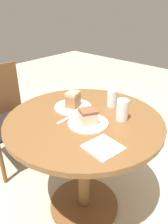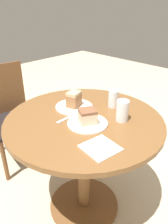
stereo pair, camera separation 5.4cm
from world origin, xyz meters
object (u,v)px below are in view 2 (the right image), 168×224
plate_far (74,107)px  cake_slice_near (87,116)px  glass_lemonade (113,99)px  plate_near (87,123)px  glass_water (122,112)px  chair (10,114)px  cake_slice_far (74,99)px

plate_far → cake_slice_near: (-0.10, -0.22, 0.05)m
cake_slice_near → glass_lemonade: glass_lemonade is taller
plate_near → glass_water: glass_water is taller
chair → plate_near: bearing=-82.6°
plate_near → cake_slice_near: cake_slice_near is taller
plate_near → glass_lemonade: (0.29, 0.04, 0.05)m
plate_near → plate_far: bearing=66.3°
cake_slice_far → glass_lemonade: glass_lemonade is taller
chair → cake_slice_near: (-0.00, -1.00, 0.36)m
chair → plate_near: 1.04m
chair → plate_far: size_ratio=3.66×
plate_far → cake_slice_far: cake_slice_far is taller
plate_far → cake_slice_near: cake_slice_near is taller
cake_slice_near → glass_water: bearing=-33.7°
plate_far → plate_near: bearing=-113.7°
plate_near → glass_lemonade: 0.30m
chair → plate_near: size_ratio=3.85×
plate_near → cake_slice_near: 0.05m
cake_slice_near → glass_lemonade: 0.29m
plate_far → glass_water: glass_water is taller
plate_near → plate_far: same height
cake_slice_near → glass_water: 0.21m
cake_slice_far → glass_water: 0.34m
chair → plate_near: chair is taller
glass_lemonade → glass_water: (-0.12, -0.16, 0.01)m
chair → glass_water: bearing=-73.6°
glass_lemonade → plate_near: bearing=-172.2°
cake_slice_near → cake_slice_far: 0.24m
cake_slice_far → chair: bearing=96.8°
cake_slice_far → glass_water: bearing=-76.5°
cake_slice_far → glass_water: size_ratio=0.85×
plate_near → glass_lemonade: bearing=7.8°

